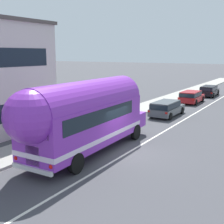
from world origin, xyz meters
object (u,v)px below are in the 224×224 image
Objects in this scene: painted_bus at (83,114)px; car_third at (209,90)px; car_lead at (166,107)px; car_second at (191,96)px.

painted_bus is 2.39× the size of car_third.
car_lead and car_third have the same top height.
car_third is (0.10, 14.87, -0.00)m from car_lead.
car_lead is 1.04× the size of car_second.
car_second is at bearing 90.55° from painted_bus.
car_second is (-0.19, 20.29, -1.51)m from painted_bus.
painted_bus is at bearing -90.29° from car_third.
car_second is (-0.23, 8.14, -0.00)m from car_lead.
painted_bus is 27.07m from car_third.
car_second and car_third have the same top height.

